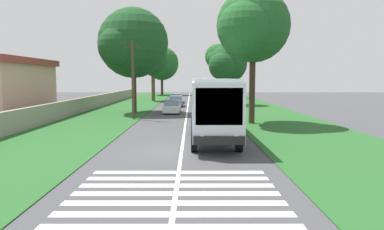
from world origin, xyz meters
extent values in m
plane|color=#424244|center=(0.00, 0.00, 0.00)|extent=(160.00, 160.00, 0.00)
cube|color=#235623|center=(15.00, 8.20, 0.02)|extent=(120.00, 8.00, 0.04)
cube|color=#235623|center=(15.00, -8.20, 0.02)|extent=(120.00, 8.00, 0.04)
cube|color=silver|center=(15.00, 0.00, 0.00)|extent=(110.00, 0.16, 0.01)
cube|color=silver|center=(3.68, -1.80, 2.10)|extent=(11.00, 2.50, 2.90)
cube|color=slate|center=(3.98, -1.80, 2.62)|extent=(9.68, 2.54, 0.85)
cube|color=slate|center=(-1.78, -1.80, 2.45)|extent=(0.08, 2.20, 1.74)
cube|color=#1E4C9E|center=(3.68, -1.80, 1.10)|extent=(10.78, 2.53, 0.36)
cube|color=silver|center=(3.68, -1.80, 3.64)|extent=(10.56, 2.30, 0.18)
cube|color=black|center=(-1.90, -1.80, 0.87)|extent=(0.16, 2.40, 0.40)
sphere|color=#F2EDCC|center=(-1.84, -1.00, 1.00)|extent=(0.24, 0.24, 0.24)
sphere|color=#F2EDCC|center=(-1.84, -2.60, 1.00)|extent=(0.24, 0.24, 0.24)
cylinder|color=black|center=(-0.22, -0.65, 0.55)|extent=(1.10, 0.32, 1.10)
cylinder|color=black|center=(7.18, -0.65, 0.55)|extent=(1.10, 0.32, 1.10)
cylinder|color=black|center=(-0.22, -2.95, 0.55)|extent=(1.10, 0.32, 1.10)
cylinder|color=black|center=(7.18, -2.95, 0.55)|extent=(1.10, 0.32, 1.10)
cube|color=silver|center=(-9.75, 0.00, 0.00)|extent=(0.45, 6.80, 0.01)
cube|color=silver|center=(-8.85, 0.00, 0.00)|extent=(0.45, 6.80, 0.01)
cube|color=silver|center=(-7.95, 0.00, 0.00)|extent=(0.45, 6.80, 0.01)
cube|color=silver|center=(-7.05, 0.00, 0.00)|extent=(0.45, 6.80, 0.01)
cube|color=silver|center=(-6.15, 0.00, 0.00)|extent=(0.45, 6.80, 0.01)
cube|color=silver|center=(-5.25, 0.00, 0.00)|extent=(0.45, 6.80, 0.01)
cube|color=silver|center=(-4.35, 0.00, 0.00)|extent=(0.45, 6.80, 0.01)
cube|color=silver|center=(20.61, 1.61, 0.53)|extent=(4.30, 1.75, 0.70)
cube|color=slate|center=(20.51, 1.61, 1.15)|extent=(2.00, 1.61, 0.55)
cylinder|color=black|center=(19.26, 2.39, 0.32)|extent=(0.64, 0.22, 0.64)
cylinder|color=black|center=(21.96, 2.39, 0.32)|extent=(0.64, 0.22, 0.64)
cylinder|color=black|center=(19.26, 0.83, 0.32)|extent=(0.64, 0.22, 0.64)
cylinder|color=black|center=(21.96, 0.83, 0.32)|extent=(0.64, 0.22, 0.64)
cube|color=gray|center=(29.97, 1.61, 0.53)|extent=(4.30, 1.75, 0.70)
cube|color=slate|center=(29.87, 1.61, 1.15)|extent=(2.00, 1.61, 0.55)
cylinder|color=black|center=(28.62, 2.39, 0.32)|extent=(0.64, 0.22, 0.64)
cylinder|color=black|center=(31.32, 2.39, 0.32)|extent=(0.64, 0.22, 0.64)
cylinder|color=black|center=(28.62, 0.83, 0.32)|extent=(0.64, 0.22, 0.64)
cylinder|color=black|center=(31.32, 0.83, 0.32)|extent=(0.64, 0.22, 0.64)
cube|color=black|center=(36.49, 1.88, 0.53)|extent=(4.30, 1.75, 0.70)
cube|color=slate|center=(36.39, 1.88, 1.15)|extent=(2.00, 1.61, 0.55)
cylinder|color=black|center=(35.14, 2.66, 0.32)|extent=(0.64, 0.22, 0.64)
cylinder|color=black|center=(37.84, 2.66, 0.32)|extent=(0.64, 0.22, 0.64)
cylinder|color=black|center=(35.14, 1.10, 0.32)|extent=(0.64, 0.22, 0.64)
cylinder|color=black|center=(37.84, 1.10, 0.32)|extent=(0.64, 0.22, 0.64)
cylinder|color=#3D2D1E|center=(20.97, 5.76, 2.76)|extent=(0.51, 0.51, 5.43)
sphere|color=#19471E|center=(20.97, 5.76, 7.54)|extent=(7.52, 7.52, 7.52)
sphere|color=#19471E|center=(23.23, 5.76, 6.98)|extent=(5.04, 5.04, 5.04)
sphere|color=#19471E|center=(19.09, 6.89, 6.98)|extent=(4.39, 4.39, 4.39)
cylinder|color=brown|center=(41.69, 5.86, 2.65)|extent=(0.59, 0.59, 5.23)
sphere|color=#19471E|center=(41.69, 5.86, 6.57)|extent=(4.74, 4.74, 4.74)
sphere|color=#19471E|center=(43.11, 5.86, 6.22)|extent=(2.97, 2.97, 2.97)
sphere|color=#19471E|center=(40.50, 6.57, 6.22)|extent=(2.94, 2.94, 2.94)
cylinder|color=#3D2D1E|center=(63.19, 6.15, 2.53)|extent=(0.55, 0.55, 4.98)
sphere|color=#1E5623|center=(63.19, 6.15, 7.08)|extent=(7.48, 7.48, 7.48)
sphere|color=#1E5623|center=(65.43, 6.15, 6.51)|extent=(4.56, 4.56, 4.56)
sphere|color=#1E5623|center=(61.32, 7.27, 6.51)|extent=(5.19, 5.19, 5.19)
cylinder|color=#3D2D1E|center=(11.26, -5.49, 3.20)|extent=(0.49, 0.49, 6.32)
sphere|color=#1E5623|center=(11.26, -5.49, 7.99)|extent=(5.94, 5.94, 5.94)
sphere|color=#1E5623|center=(13.05, -5.49, 7.55)|extent=(4.29, 4.29, 4.29)
sphere|color=#1E5623|center=(9.78, -4.60, 7.55)|extent=(4.25, 4.25, 4.25)
cylinder|color=#4C3826|center=(32.50, -5.58, 2.19)|extent=(0.53, 0.53, 4.29)
sphere|color=#19471E|center=(32.50, -5.58, 5.82)|extent=(5.39, 5.39, 5.39)
sphere|color=#19471E|center=(34.12, -5.58, 5.41)|extent=(3.30, 3.30, 3.30)
sphere|color=#19471E|center=(31.15, -4.77, 5.41)|extent=(3.89, 3.89, 3.89)
cylinder|color=brown|center=(52.51, -5.57, 3.33)|extent=(0.48, 0.48, 6.57)
sphere|color=#1E5623|center=(52.51, -5.57, 7.96)|extent=(4.92, 4.92, 4.92)
sphere|color=#1E5623|center=(53.99, -5.57, 7.60)|extent=(3.64, 3.64, 3.64)
sphere|color=#1E5623|center=(51.28, -4.83, 7.60)|extent=(2.83, 2.83, 2.83)
cylinder|color=#473828|center=(14.41, 4.79, 3.58)|extent=(0.24, 0.24, 7.09)
cube|color=#3D3326|center=(14.41, 4.79, 6.53)|extent=(0.12, 1.40, 0.12)
cube|color=gray|center=(20.00, 11.60, 0.83)|extent=(70.00, 0.40, 1.58)
cube|color=tan|center=(14.85, 17.15, 2.50)|extent=(11.24, 6.26, 5.00)
camera|label=1|loc=(-18.57, -0.52, 3.75)|focal=33.93mm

